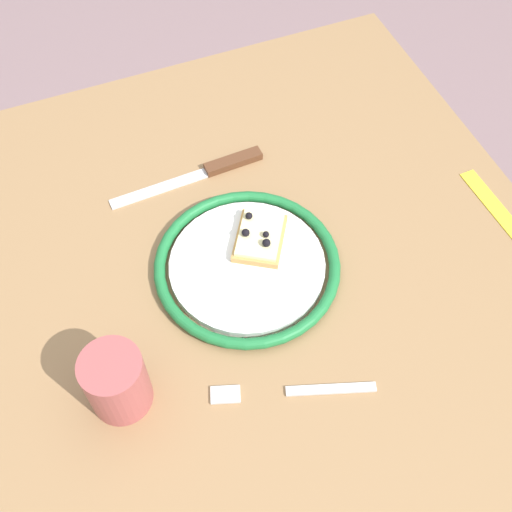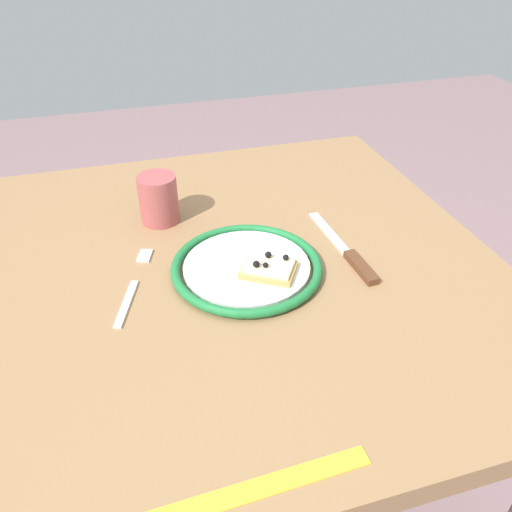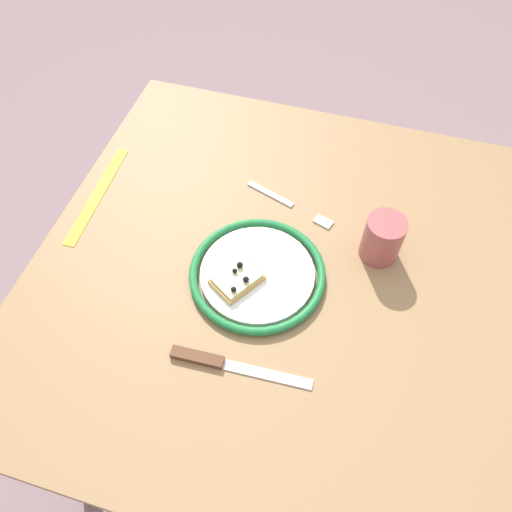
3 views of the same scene
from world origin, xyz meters
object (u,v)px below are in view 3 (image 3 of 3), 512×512
object	(u,v)px
knife	(216,362)
cup	(382,239)
measuring_tape	(98,195)
pizza_slice_near	(237,279)
fork	(290,204)
plate	(257,274)
dining_table	(277,291)

from	to	relation	value
knife	cup	bearing A→B (deg)	143.14
knife	measuring_tape	world-z (taller)	knife
pizza_slice_near	fork	size ratio (longest dim) A/B	0.54
plate	cup	bearing A→B (deg)	119.20
knife	measuring_tape	distance (m)	0.46
pizza_slice_near	cup	size ratio (longest dim) A/B	1.15
dining_table	knife	world-z (taller)	knife
dining_table	measuring_tape	xyz separation A→B (m)	(-0.07, -0.41, 0.08)
dining_table	pizza_slice_near	bearing A→B (deg)	-49.09
dining_table	measuring_tape	bearing A→B (deg)	-99.97
fork	cup	world-z (taller)	cup
cup	measuring_tape	size ratio (longest dim) A/B	0.34
pizza_slice_near	knife	bearing A→B (deg)	4.53
dining_table	knife	distance (m)	0.23
plate	fork	size ratio (longest dim) A/B	1.29
pizza_slice_near	fork	distance (m)	0.22
fork	measuring_tape	size ratio (longest dim) A/B	0.72
plate	pizza_slice_near	size ratio (longest dim) A/B	2.37
plate	pizza_slice_near	world-z (taller)	pizza_slice_near
cup	dining_table	bearing A→B (deg)	-62.76
dining_table	knife	size ratio (longest dim) A/B	3.84
knife	fork	world-z (taller)	knife
measuring_tape	fork	bearing A→B (deg)	100.41
knife	cup	size ratio (longest dim) A/B	2.59
plate	pizza_slice_near	xyz separation A→B (m)	(0.03, -0.03, 0.01)
pizza_slice_near	cup	bearing A→B (deg)	121.37
dining_table	pizza_slice_near	distance (m)	0.13
measuring_tape	plate	bearing A→B (deg)	73.24
plate	pizza_slice_near	distance (m)	0.04
pizza_slice_near	measuring_tape	xyz separation A→B (m)	(-0.13, -0.35, -0.02)
dining_table	knife	bearing A→B (deg)	-13.79
fork	dining_table	bearing A→B (deg)	6.73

